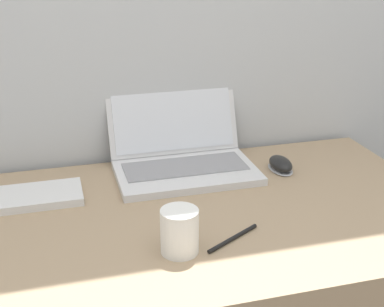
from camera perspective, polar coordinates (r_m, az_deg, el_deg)
laptop at (r=1.49m, az=-1.19°, el=0.51°), size 0.38×0.32×0.25m
drink_cup at (r=1.10m, az=-1.33°, el=-8.20°), size 0.08×0.08×0.10m
computer_mouse at (r=1.51m, az=9.43°, el=-1.17°), size 0.06×0.10×0.04m
external_keyboard at (r=1.39m, az=-19.36°, el=-4.70°), size 0.37×0.13×0.02m
pen at (r=1.17m, az=4.39°, el=-9.00°), size 0.14×0.08×0.01m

